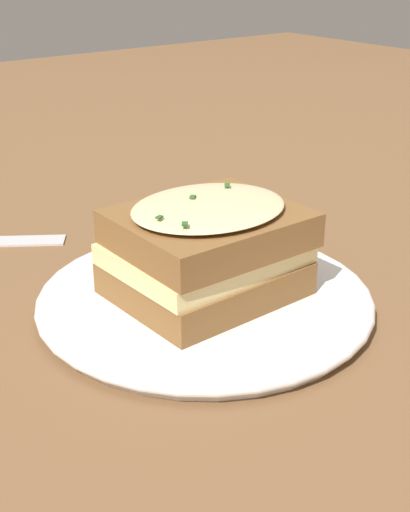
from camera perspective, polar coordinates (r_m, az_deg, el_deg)
ground_plane at (r=0.53m, az=2.25°, el=-4.28°), size 2.40×2.40×0.00m
dinner_plate at (r=0.53m, az=0.00°, el=-3.47°), size 0.25×0.25×0.01m
sandwich at (r=0.51m, az=0.13°, el=0.55°), size 0.13×0.11×0.07m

